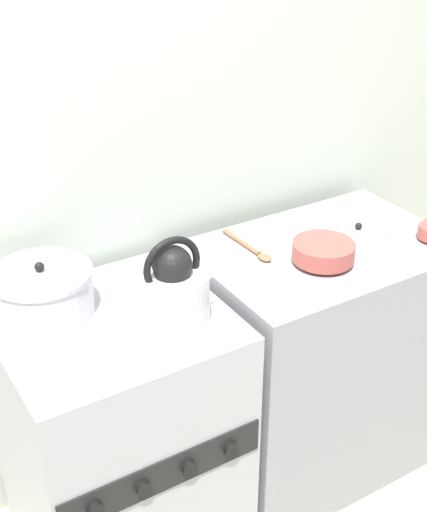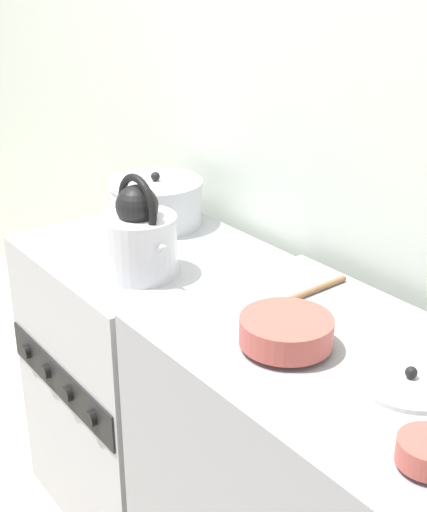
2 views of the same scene
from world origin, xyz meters
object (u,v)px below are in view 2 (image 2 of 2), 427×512
object	(u,v)px
kettle	(139,237)
loose_pot_lid	(410,380)
enamel_bowl	(286,331)
stove	(151,378)
cooking_pot	(156,202)

from	to	relation	value
kettle	loose_pot_lid	size ratio (longest dim) A/B	1.27
enamel_bowl	loose_pot_lid	bearing A→B (deg)	23.57
enamel_bowl	loose_pot_lid	world-z (taller)	enamel_bowl
stove	kettle	bearing A→B (deg)	-36.01
cooking_pot	enamel_bowl	distance (m)	0.86
stove	cooking_pot	size ratio (longest dim) A/B	3.05
stove	enamel_bowl	world-z (taller)	enamel_bowl
stove	enamel_bowl	bearing A→B (deg)	-7.04
kettle	loose_pot_lid	distance (m)	0.79
stove	cooking_pot	world-z (taller)	cooking_pot
cooking_pot	loose_pot_lid	world-z (taller)	cooking_pot
stove	loose_pot_lid	world-z (taller)	loose_pot_lid
kettle	enamel_bowl	bearing A→B (deg)	2.23
stove	kettle	distance (m)	0.57
stove	loose_pot_lid	bearing A→B (deg)	1.18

